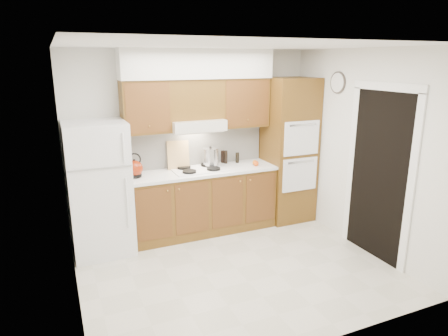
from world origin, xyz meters
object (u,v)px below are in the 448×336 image
kettle (135,169)px  stock_pot (211,157)px  fridge (99,189)px  oven_cabinet (288,150)px

kettle → stock_pot: size_ratio=0.93×
stock_pot → fridge: bearing=-174.0°
kettle → stock_pot: 1.13m
kettle → stock_pot: bearing=-13.3°
fridge → stock_pot: bearing=6.0°
oven_cabinet → kettle: oven_cabinet is taller
fridge → stock_pot: 1.63m
fridge → kettle: 0.52m
fridge → kettle: size_ratio=7.82×
kettle → oven_cabinet: bearing=-19.4°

